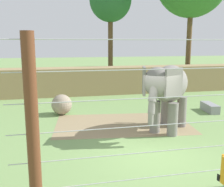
% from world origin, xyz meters
% --- Properties ---
extents(ground_plane, '(120.00, 120.00, 0.00)m').
position_xyz_m(ground_plane, '(0.00, 0.00, 0.00)').
color(ground_plane, '#759956').
extents(dirt_patch, '(6.40, 4.25, 0.01)m').
position_xyz_m(dirt_patch, '(-0.26, 3.39, 0.00)').
color(dirt_patch, '#937F5B').
rests_on(dirt_patch, ground).
extents(embankment_wall, '(36.00, 1.80, 1.91)m').
position_xyz_m(embankment_wall, '(0.00, 10.98, 0.95)').
color(embankment_wall, '#997F56').
rests_on(embankment_wall, ground).
extents(elephant, '(3.05, 3.22, 2.79)m').
position_xyz_m(elephant, '(1.27, 2.04, 1.85)').
color(elephant, gray).
rests_on(elephant, ground).
extents(enrichment_ball, '(1.04, 1.04, 1.04)m').
position_xyz_m(enrichment_ball, '(-2.89, 5.67, 0.52)').
color(enrichment_ball, gray).
rests_on(enrichment_ball, ground).
extents(cable_fence, '(8.41, 0.25, 3.86)m').
position_xyz_m(cable_fence, '(0.00, -2.77, 1.94)').
color(cable_fence, brown).
rests_on(cable_fence, ground).
extents(feed_trough, '(0.68, 1.45, 0.44)m').
position_xyz_m(feed_trough, '(4.88, 4.55, 0.22)').
color(feed_trough, gray).
rests_on(feed_trough, ground).
extents(tree_left_of_centre, '(3.76, 3.76, 9.39)m').
position_xyz_m(tree_left_of_centre, '(2.01, 16.53, 7.33)').
color(tree_left_of_centre, brown).
rests_on(tree_left_of_centre, ground).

